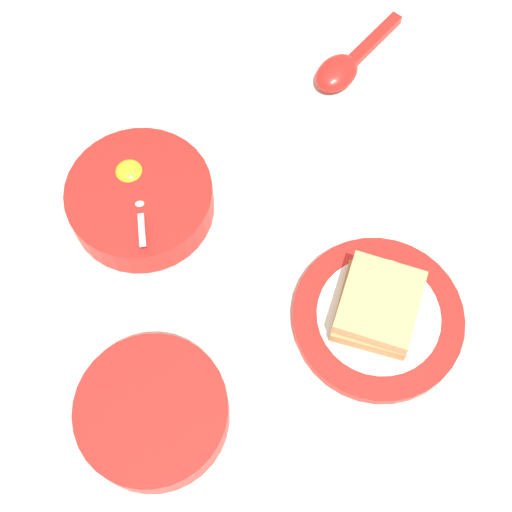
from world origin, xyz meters
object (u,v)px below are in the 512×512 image
(egg_bowl, at_px, (140,199))
(toast_sandwich, at_px, (378,306))
(soup_spoon, at_px, (344,67))
(congee_bowl, at_px, (153,412))
(toast_plate, at_px, (378,318))

(egg_bowl, distance_m, toast_sandwich, 0.30)
(toast_sandwich, relative_size, soup_spoon, 0.83)
(toast_sandwich, distance_m, soup_spoon, 0.34)
(soup_spoon, bearing_deg, toast_sandwich, 86.24)
(soup_spoon, xyz_separation_m, congee_bowl, (0.27, 0.42, 0.01))
(egg_bowl, relative_size, toast_plate, 0.90)
(egg_bowl, bearing_deg, toast_sandwich, 146.05)
(toast_sandwich, bearing_deg, egg_bowl, -33.95)
(soup_spoon, bearing_deg, toast_plate, 86.83)
(egg_bowl, xyz_separation_m, soup_spoon, (-0.27, -0.17, -0.01))
(toast_sandwich, bearing_deg, congee_bowl, 18.57)
(soup_spoon, distance_m, congee_bowl, 0.50)
(egg_bowl, distance_m, congee_bowl, 0.25)
(toast_plate, bearing_deg, egg_bowl, -34.32)
(toast_sandwich, xyz_separation_m, soup_spoon, (-0.02, -0.33, -0.02))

